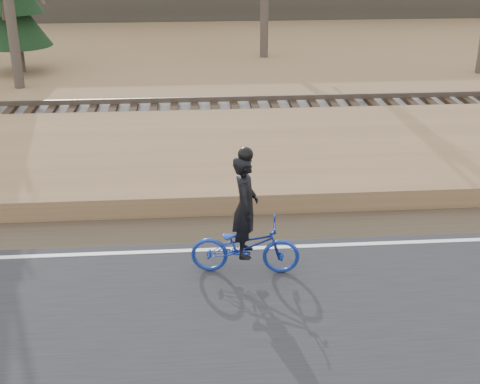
{
  "coord_description": "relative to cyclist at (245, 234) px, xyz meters",
  "views": [
    {
      "loc": [
        1.03,
        -10.96,
        6.0
      ],
      "look_at": [
        1.94,
        0.5,
        1.1
      ],
      "focal_mm": 50.0,
      "sensor_mm": 36.0,
      "label": 1
    }
  ],
  "objects": [
    {
      "name": "embankment",
      "position": [
        -1.94,
        4.85,
        -0.58
      ],
      "size": [
        120.0,
        5.0,
        0.44
      ],
      "primitive_type": "cube",
      "color": "brown",
      "rests_on": "ground"
    },
    {
      "name": "shoulder",
      "position": [
        -1.94,
        1.85,
        -0.78
      ],
      "size": [
        120.0,
        1.6,
        0.04
      ],
      "primitive_type": "cube",
      "color": "#473A2B",
      "rests_on": "ground"
    },
    {
      "name": "ballast",
      "position": [
        -1.94,
        8.65,
        -0.58
      ],
      "size": [
        120.0,
        3.0,
        0.45
      ],
      "primitive_type": "cube",
      "color": "slate",
      "rests_on": "ground"
    },
    {
      "name": "ground",
      "position": [
        -1.94,
        0.65,
        -0.8
      ],
      "size": [
        120.0,
        120.0,
        0.0
      ],
      "primitive_type": "plane",
      "color": "brown",
      "rests_on": "ground"
    },
    {
      "name": "cyclist",
      "position": [
        0.0,
        0.0,
        0.0
      ],
      "size": [
        1.97,
        0.89,
        2.33
      ],
      "rotation": [
        0.0,
        0.0,
        1.45
      ],
      "color": "navy",
      "rests_on": "road"
    },
    {
      "name": "edge_line",
      "position": [
        -1.94,
        0.85,
        -0.74
      ],
      "size": [
        120.0,
        0.12,
        0.01
      ],
      "primitive_type": "cube",
      "color": "silver",
      "rests_on": "road"
    },
    {
      "name": "railroad",
      "position": [
        -1.94,
        8.65,
        -0.27
      ],
      "size": [
        120.0,
        2.4,
        0.29
      ],
      "color": "black",
      "rests_on": "ballast"
    },
    {
      "name": "road",
      "position": [
        -1.94,
        -1.85,
        -0.77
      ],
      "size": [
        120.0,
        6.0,
        0.06
      ],
      "primitive_type": "cube",
      "color": "black",
      "rests_on": "ground"
    }
  ]
}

